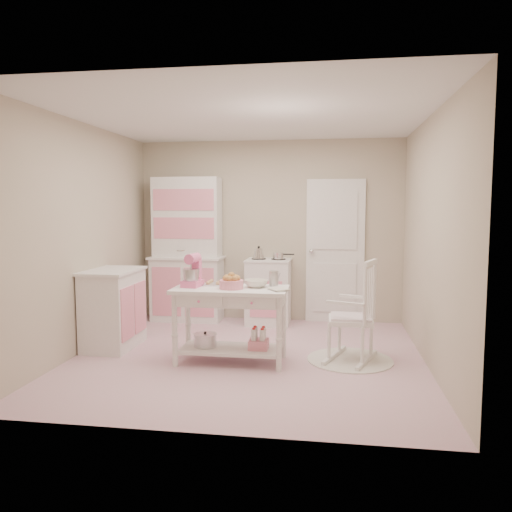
{
  "coord_description": "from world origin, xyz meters",
  "views": [
    {
      "loc": [
        0.89,
        -5.3,
        1.65
      ],
      "look_at": [
        0.05,
        0.29,
        1.09
      ],
      "focal_mm": 35.0,
      "sensor_mm": 36.0,
      "label": 1
    }
  ],
  "objects": [
    {
      "name": "bread_basket",
      "position": [
        -0.13,
        -0.26,
        0.85
      ],
      "size": [
        0.25,
        0.25,
        0.09
      ],
      "primitive_type": "cylinder",
      "color": "pink",
      "rests_on": "work_table"
    },
    {
      "name": "room_shell",
      "position": [
        0.0,
        0.0,
        1.65
      ],
      "size": [
        3.84,
        3.84,
        2.62
      ],
      "color": "pink",
      "rests_on": "ground"
    },
    {
      "name": "hutch",
      "position": [
        -1.17,
        1.66,
        1.04
      ],
      "size": [
        1.06,
        0.5,
        2.08
      ],
      "primitive_type": "cube",
      "color": "white",
      "rests_on": "ground"
    },
    {
      "name": "base_cabinet",
      "position": [
        -1.63,
        0.16,
        0.46
      ],
      "size": [
        0.54,
        0.84,
        0.92
      ],
      "primitive_type": "cube",
      "color": "white",
      "rests_on": "ground"
    },
    {
      "name": "metal_pitcher",
      "position": [
        0.29,
        -0.05,
        0.89
      ],
      "size": [
        0.1,
        0.1,
        0.17
      ],
      "primitive_type": "cylinder",
      "color": "silver",
      "rests_on": "work_table"
    },
    {
      "name": "mixing_bowl",
      "position": [
        0.11,
        -0.13,
        0.84
      ],
      "size": [
        0.25,
        0.25,
        0.08
      ],
      "primitive_type": "imported",
      "color": "silver",
      "rests_on": "work_table"
    },
    {
      "name": "door",
      "position": [
        0.95,
        1.87,
        1.02
      ],
      "size": [
        0.82,
        0.05,
        2.04
      ],
      "primitive_type": "cube",
      "color": "white",
      "rests_on": "ground"
    },
    {
      "name": "recipe_book",
      "position": [
        0.3,
        -0.33,
        0.81
      ],
      "size": [
        0.25,
        0.27,
        0.02
      ],
      "primitive_type": "imported",
      "rotation": [
        0.0,
        0.0,
        0.61
      ],
      "color": "silver",
      "rests_on": "work_table"
    },
    {
      "name": "cookie_tray",
      "position": [
        -0.3,
        -0.03,
        0.81
      ],
      "size": [
        0.34,
        0.24,
        0.02
      ],
      "primitive_type": "cube",
      "color": "silver",
      "rests_on": "work_table"
    },
    {
      "name": "stand_mixer",
      "position": [
        -0.57,
        -0.19,
        0.97
      ],
      "size": [
        0.23,
        0.3,
        0.34
      ],
      "primitive_type": "cube",
      "rotation": [
        0.0,
        0.0,
        -0.13
      ],
      "color": "pink",
      "rests_on": "work_table"
    },
    {
      "name": "work_table",
      "position": [
        -0.15,
        -0.21,
        0.4
      ],
      "size": [
        1.2,
        0.6,
        0.8
      ],
      "primitive_type": "cube",
      "color": "white",
      "rests_on": "ground"
    },
    {
      "name": "stove",
      "position": [
        0.03,
        1.61,
        0.46
      ],
      "size": [
        0.62,
        0.57,
        0.92
      ],
      "primitive_type": "cube",
      "color": "white",
      "rests_on": "ground"
    },
    {
      "name": "rocking_chair",
      "position": [
        1.11,
        0.04,
        0.55
      ],
      "size": [
        0.69,
        0.84,
        1.1
      ],
      "primitive_type": "cube",
      "rotation": [
        0.0,
        0.0,
        -0.34
      ],
      "color": "white",
      "rests_on": "ground"
    },
    {
      "name": "lace_rug",
      "position": [
        1.11,
        0.04,
        0.01
      ],
      "size": [
        0.92,
        0.92,
        0.01
      ],
      "primitive_type": "cylinder",
      "color": "white",
      "rests_on": "ground"
    }
  ]
}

